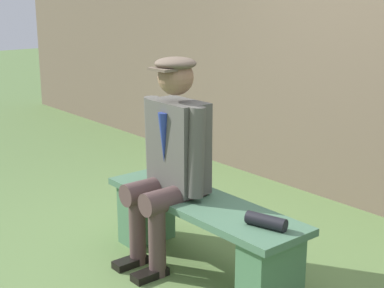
% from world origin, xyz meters
% --- Properties ---
extents(ground_plane, '(30.00, 30.00, 0.00)m').
position_xyz_m(ground_plane, '(0.00, 0.00, 0.00)').
color(ground_plane, '#5C7A42').
extents(bench, '(1.52, 0.44, 0.48)m').
position_xyz_m(bench, '(0.00, 0.00, 0.29)').
color(bench, '#466D51').
rests_on(bench, ground).
extents(seated_man, '(0.57, 0.56, 1.37)m').
position_xyz_m(seated_man, '(0.23, 0.06, 0.75)').
color(seated_man, '#52504A').
rests_on(seated_man, ground).
extents(rolled_magazine, '(0.25, 0.14, 0.08)m').
position_xyz_m(rolled_magazine, '(-0.56, -0.00, 0.52)').
color(rolled_magazine, black).
rests_on(rolled_magazine, bench).
extents(stadium_wall, '(12.00, 0.24, 1.74)m').
position_xyz_m(stadium_wall, '(0.00, -1.84, 0.87)').
color(stadium_wall, '#715F4C').
rests_on(stadium_wall, ground).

